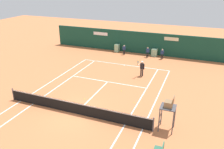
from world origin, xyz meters
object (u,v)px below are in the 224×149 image
object	(u,v)px
player_on_baseline	(142,67)
ball_kid_right_post	(124,49)
ball_kid_left_post	(162,53)
tennis_ball_by_sideline	(84,99)
umpire_chair	(168,107)
ball_kid_centre_post	(148,52)
tennis_ball_near_service_line	(122,91)
tennis_ball_mid_court	(134,102)

from	to	relation	value
player_on_baseline	ball_kid_right_post	xyz separation A→B (m)	(-4.19, 6.46, -0.23)
ball_kid_left_post	tennis_ball_by_sideline	size ratio (longest dim) A/B	19.54
umpire_chair	ball_kid_right_post	bearing A→B (deg)	28.76
ball_kid_centre_post	tennis_ball_near_service_line	xyz separation A→B (m)	(0.19, -10.65, -0.75)
player_on_baseline	tennis_ball_by_sideline	bearing A→B (deg)	76.04
umpire_chair	ball_kid_centre_post	world-z (taller)	umpire_chair
player_on_baseline	tennis_ball_mid_court	distance (m)	5.99
umpire_chair	tennis_ball_mid_court	size ratio (longest dim) A/B	38.01
ball_kid_right_post	tennis_ball_mid_court	distance (m)	13.35
umpire_chair	ball_kid_right_post	distance (m)	17.15
ball_kid_left_post	tennis_ball_near_service_line	xyz separation A→B (m)	(-1.71, -10.65, -0.73)
ball_kid_left_post	ball_kid_centre_post	bearing A→B (deg)	-1.16
umpire_chair	ball_kid_right_post	xyz separation A→B (m)	(-8.24, 15.00, -1.01)
player_on_baseline	tennis_ball_mid_court	size ratio (longest dim) A/B	27.47
ball_kid_right_post	ball_kid_centre_post	xyz separation A→B (m)	(3.25, -0.00, 0.02)
tennis_ball_by_sideline	tennis_ball_near_service_line	bearing A→B (deg)	46.66
ball_kid_centre_post	tennis_ball_near_service_line	world-z (taller)	ball_kid_centre_post
umpire_chair	tennis_ball_mid_court	distance (m)	4.46
tennis_ball_near_service_line	ball_kid_left_post	bearing A→B (deg)	80.88
player_on_baseline	tennis_ball_by_sideline	distance (m)	7.58
umpire_chair	ball_kid_centre_post	bearing A→B (deg)	18.38
tennis_ball_mid_court	player_on_baseline	bearing A→B (deg)	99.19
umpire_chair	ball_kid_left_post	distance (m)	15.35
ball_kid_centre_post	tennis_ball_mid_court	xyz separation A→B (m)	(1.88, -12.30, -0.75)
tennis_ball_mid_court	ball_kid_left_post	bearing A→B (deg)	89.94
ball_kid_right_post	player_on_baseline	bearing A→B (deg)	116.30
ball_kid_right_post	tennis_ball_near_service_line	xyz separation A→B (m)	(3.44, -10.65, -0.73)
ball_kid_left_post	tennis_ball_near_service_line	distance (m)	10.81
tennis_ball_mid_court	ball_kid_centre_post	bearing A→B (deg)	98.71
umpire_chair	tennis_ball_near_service_line	xyz separation A→B (m)	(-4.80, 4.35, -1.73)
umpire_chair	tennis_ball_by_sideline	size ratio (longest dim) A/B	38.01
ball_kid_left_post	player_on_baseline	bearing A→B (deg)	80.41
ball_kid_right_post	tennis_ball_near_service_line	bearing A→B (deg)	101.22
ball_kid_left_post	tennis_ball_by_sideline	world-z (taller)	ball_kid_left_post
umpire_chair	ball_kid_left_post	xyz separation A→B (m)	(-3.09, 15.00, -1.00)
player_on_baseline	tennis_ball_near_service_line	xyz separation A→B (m)	(-0.75, -4.19, -0.96)
tennis_ball_by_sideline	ball_kid_centre_post	bearing A→B (deg)	80.28
tennis_ball_mid_court	tennis_ball_by_sideline	size ratio (longest dim) A/B	1.00
umpire_chair	tennis_ball_mid_court	bearing A→B (deg)	48.92
tennis_ball_near_service_line	umpire_chair	bearing A→B (deg)	-42.21
umpire_chair	ball_kid_right_post	world-z (taller)	umpire_chair
player_on_baseline	tennis_ball_mid_court	bearing A→B (deg)	110.52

